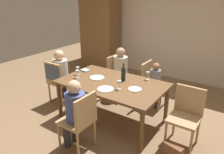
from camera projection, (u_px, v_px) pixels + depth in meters
The scene contains 23 objects.
ground_plane at pixel (112, 119), 4.10m from camera, with size 10.00×10.00×0.00m, color #846647.
rear_room_partition at pixel (171, 28), 5.72m from camera, with size 6.40×0.12×2.70m, color beige.
armoire_cabinet at pixel (100, 33), 6.53m from camera, with size 1.18×0.62×2.18m.
dining_table at pixel (112, 86), 3.85m from camera, with size 1.85×1.11×0.75m.
chair_near at pixel (80, 118), 3.14m from camera, with size 0.44×0.44×0.92m.
chair_left_end at pixel (56, 77), 4.47m from camera, with size 0.44×0.46×0.92m.
chair_far_left at pixel (117, 73), 4.89m from camera, with size 0.44×0.44×0.92m.
chair_far_right at pixel (151, 81), 4.45m from camera, with size 0.44×0.44×0.92m.
chair_right_end at pixel (186, 113), 3.29m from camera, with size 0.44×0.44×0.92m.
person_woman_host at pixel (74, 110), 3.16m from camera, with size 0.34×0.29×1.10m.
person_man_bearded at pixel (62, 72), 4.56m from camera, with size 0.31×0.36×1.15m.
person_man_guest at pixel (121, 69), 4.78m from camera, with size 0.35×0.30×1.13m.
person_child_small at pixel (156, 81), 4.38m from camera, with size 0.25×0.22×0.94m.
wine_bottle_tall_green at pixel (123, 73), 3.84m from camera, with size 0.08×0.08×0.32m.
wine_glass_near_left at pixel (119, 83), 3.52m from camera, with size 0.07×0.07×0.15m.
wine_glass_centre at pixel (148, 74), 3.90m from camera, with size 0.07×0.07×0.15m.
wine_glass_near_right at pixel (78, 69), 4.16m from camera, with size 0.07×0.07×0.15m.
wine_glass_far at pixel (77, 72), 3.99m from camera, with size 0.07×0.07×0.15m.
dinner_plate_host at pixel (97, 78), 4.01m from camera, with size 0.27×0.27×0.01m, color silver.
dinner_plate_guest_left at pixel (105, 89), 3.54m from camera, with size 0.27×0.27×0.01m, color white.
dinner_plate_guest_right at pixel (135, 89), 3.54m from camera, with size 0.22×0.22×0.01m, color silver.
folded_napkin at pixel (85, 70), 4.36m from camera, with size 0.16×0.12×0.03m, color #ADC6D6.
handbag at pixel (173, 151), 3.11m from camera, with size 0.28×0.12×0.22m, color brown.
Camera 1 is at (1.99, -2.91, 2.24)m, focal length 34.82 mm.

